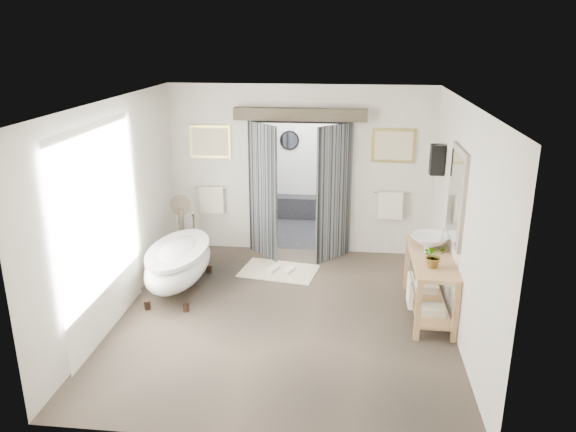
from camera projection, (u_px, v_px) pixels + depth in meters
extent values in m
plane|color=brown|center=(283.00, 316.00, 7.69)|extent=(5.00, 5.00, 0.00)
cube|color=silver|center=(249.00, 305.00, 4.88)|extent=(4.50, 0.02, 2.90)
cube|color=silver|center=(116.00, 210.00, 7.48)|extent=(0.02, 5.00, 2.90)
cube|color=silver|center=(461.00, 222.00, 7.01)|extent=(0.02, 5.00, 2.90)
cube|color=silver|center=(213.00, 168.00, 9.76)|extent=(1.45, 0.02, 2.90)
cube|color=silver|center=(390.00, 173.00, 9.44)|extent=(1.45, 0.02, 2.90)
cube|color=silver|center=(301.00, 103.00, 9.24)|extent=(1.60, 0.02, 0.60)
cube|color=white|center=(283.00, 102.00, 6.79)|extent=(4.50, 5.00, 0.02)
cube|color=silver|center=(101.00, 232.00, 6.94)|extent=(0.02, 2.20, 2.70)
cube|color=gray|center=(457.00, 196.00, 7.23)|extent=(0.05, 0.95, 1.25)
cube|color=silver|center=(455.00, 196.00, 7.23)|extent=(0.01, 0.80, 1.10)
cube|color=black|center=(437.00, 160.00, 8.34)|extent=(0.20, 0.20, 0.45)
sphere|color=#FFCC8C|center=(437.00, 160.00, 8.34)|extent=(0.10, 0.10, 0.10)
cube|color=black|center=(304.00, 230.00, 11.00)|extent=(2.20, 2.00, 0.01)
cube|color=white|center=(305.00, 102.00, 10.22)|extent=(2.20, 2.00, 0.02)
cube|color=white|center=(309.00, 157.00, 11.55)|extent=(2.20, 0.02, 2.50)
cube|color=white|center=(248.00, 167.00, 10.72)|extent=(0.02, 2.00, 2.50)
cube|color=white|center=(363.00, 170.00, 10.49)|extent=(0.02, 2.00, 2.50)
cube|color=black|center=(308.00, 207.00, 11.70)|extent=(2.00, 0.35, 0.45)
cylinder|color=silver|center=(289.00, 140.00, 11.46)|extent=(0.40, 0.03, 0.40)
cylinder|color=silver|center=(329.00, 141.00, 11.37)|extent=(0.40, 0.03, 0.40)
cube|color=black|center=(254.00, 186.00, 9.78)|extent=(0.07, 0.10, 2.30)
cube|color=black|center=(347.00, 189.00, 9.61)|extent=(0.07, 0.10, 2.30)
cube|color=black|center=(301.00, 121.00, 9.34)|extent=(1.67, 0.10, 0.07)
cube|color=black|center=(263.00, 192.00, 9.43)|extent=(0.57, 0.62, 2.30)
cube|color=black|center=(334.00, 194.00, 9.30)|extent=(0.57, 0.62, 2.30)
cube|color=#4C4234|center=(300.00, 114.00, 9.20)|extent=(2.20, 0.20, 0.20)
cube|color=tan|center=(210.00, 142.00, 9.60)|extent=(0.72, 0.03, 0.57)
cube|color=beige|center=(210.00, 142.00, 9.58)|extent=(0.62, 0.01, 0.47)
cube|color=tan|center=(394.00, 146.00, 9.27)|extent=(0.72, 0.03, 0.57)
cube|color=beige|center=(394.00, 146.00, 9.26)|extent=(0.62, 0.01, 0.47)
cylinder|color=silver|center=(212.00, 187.00, 9.81)|extent=(0.60, 0.02, 0.02)
cube|color=white|center=(212.00, 200.00, 9.86)|extent=(0.42, 0.08, 0.48)
cylinder|color=silver|center=(391.00, 193.00, 9.49)|extent=(0.60, 0.02, 0.02)
cube|color=white|center=(390.00, 205.00, 9.54)|extent=(0.42, 0.08, 0.48)
cylinder|color=#402D21|center=(147.00, 305.00, 7.86)|extent=(0.09, 0.09, 0.13)
cylinder|color=#402D21|center=(186.00, 307.00, 7.81)|extent=(0.09, 0.09, 0.13)
cylinder|color=#402D21|center=(176.00, 267.00, 9.12)|extent=(0.09, 0.09, 0.13)
cylinder|color=#402D21|center=(209.00, 269.00, 9.06)|extent=(0.09, 0.09, 0.13)
ellipsoid|color=white|center=(179.00, 263.00, 8.35)|extent=(0.84, 1.89, 0.60)
cylinder|color=#402D21|center=(193.00, 221.00, 9.05)|extent=(0.03, 0.03, 0.24)
cube|color=tan|center=(418.00, 309.00, 6.98)|extent=(0.07, 0.07, 0.85)
cube|color=tan|center=(456.00, 311.00, 6.93)|extent=(0.07, 0.07, 0.85)
cube|color=tan|center=(407.00, 263.00, 8.37)|extent=(0.07, 0.07, 0.85)
cube|color=tan|center=(439.00, 264.00, 8.33)|extent=(0.07, 0.07, 0.85)
cube|color=tan|center=(432.00, 258.00, 7.53)|extent=(0.55, 1.60, 0.05)
cube|color=tan|center=(428.00, 302.00, 7.73)|extent=(0.45, 1.50, 0.03)
cylinder|color=silver|center=(410.00, 272.00, 7.63)|extent=(0.02, 1.40, 0.02)
cube|color=white|center=(410.00, 290.00, 7.55)|extent=(0.06, 0.34, 0.42)
cube|color=white|center=(432.00, 310.00, 7.38)|extent=(0.35, 0.25, 0.10)
cube|color=white|center=(425.00, 287.00, 8.05)|extent=(0.35, 0.25, 0.10)
cube|color=#4C4234|center=(184.00, 259.00, 9.50)|extent=(0.22, 0.22, 0.08)
cylinder|color=#4C4234|center=(182.00, 233.00, 9.35)|extent=(0.09, 0.09, 0.87)
cylinder|color=silver|center=(181.00, 205.00, 9.22)|extent=(0.31, 0.02, 0.31)
cylinder|color=#4C4234|center=(180.00, 205.00, 9.20)|extent=(0.35, 0.02, 0.35)
cube|color=beige|center=(279.00, 271.00, 9.13)|extent=(1.32, 1.00, 0.01)
cube|color=silver|center=(273.00, 269.00, 9.10)|extent=(0.21, 0.30, 0.05)
cube|color=silver|center=(289.00, 270.00, 9.07)|extent=(0.21, 0.30, 0.05)
imported|color=white|center=(429.00, 241.00, 7.79)|extent=(0.57, 0.57, 0.18)
imported|color=gray|center=(434.00, 256.00, 7.12)|extent=(0.35, 0.33, 0.31)
imported|color=gray|center=(428.00, 246.00, 7.61)|extent=(0.08, 0.08, 0.18)
imported|color=gray|center=(425.00, 235.00, 8.08)|extent=(0.15, 0.15, 0.15)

